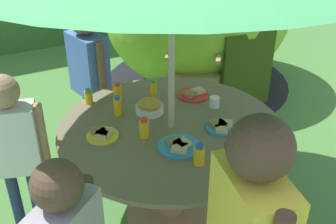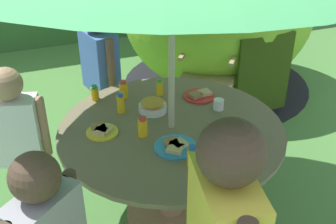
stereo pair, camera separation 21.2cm
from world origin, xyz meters
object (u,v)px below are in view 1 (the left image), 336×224
at_px(plate_near_left, 193,94).
at_px(juice_bottle_center_front, 153,88).
at_px(snack_bowl, 150,107).
at_px(child_in_blue_shirt, 89,65).
at_px(plate_back_edge, 222,126).
at_px(wooden_chair, 196,57).
at_px(garden_table, 171,150).
at_px(juice_bottle_mid_right, 199,155).
at_px(juice_bottle_center_back, 118,92).
at_px(plate_far_right, 179,146).
at_px(juice_bottle_mid_left, 89,97).
at_px(cup_near, 214,102).
at_px(plate_front_edge, 102,134).
at_px(dome_tent, 199,8).
at_px(juice_bottle_far_left, 118,106).
at_px(juice_bottle_near_right, 144,128).
at_px(child_in_white_shirt, 13,140).

distance_m(plate_near_left, juice_bottle_center_front, 0.27).
xyz_separation_m(snack_bowl, juice_bottle_center_front, (0.12, 0.19, 0.02)).
height_order(child_in_blue_shirt, snack_bowl, child_in_blue_shirt).
bearing_deg(juice_bottle_center_front, plate_back_edge, -71.01).
bearing_deg(plate_back_edge, wooden_chair, 66.52).
relative_size(child_in_blue_shirt, plate_back_edge, 6.28).
xyz_separation_m(garden_table, child_in_blue_shirt, (-0.22, 0.91, 0.26)).
relative_size(snack_bowl, juice_bottle_mid_right, 1.47).
relative_size(child_in_blue_shirt, juice_bottle_center_back, 9.97).
xyz_separation_m(garden_table, plate_far_right, (-0.06, -0.21, 0.19)).
relative_size(snack_bowl, plate_far_right, 0.75).
relative_size(garden_table, juice_bottle_mid_left, 13.17).
xyz_separation_m(plate_far_right, cup_near, (0.42, 0.30, 0.02)).
bearing_deg(juice_bottle_center_front, juice_bottle_mid_right, -97.47).
distance_m(garden_table, wooden_chair, 1.38).
bearing_deg(juice_bottle_center_front, plate_front_edge, -145.94).
height_order(dome_tent, juice_bottle_center_back, dome_tent).
xyz_separation_m(juice_bottle_far_left, juice_bottle_mid_left, (-0.12, 0.23, -0.01)).
bearing_deg(juice_bottle_center_back, cup_near, -35.07).
xyz_separation_m(juice_bottle_near_right, juice_bottle_mid_left, (-0.17, 0.53, -0.01)).
xyz_separation_m(snack_bowl, juice_bottle_mid_right, (0.01, -0.60, 0.02)).
relative_size(plate_near_left, juice_bottle_center_back, 1.73).
bearing_deg(garden_table, juice_bottle_mid_left, 125.29).
relative_size(plate_near_left, plate_far_right, 0.89).
relative_size(garden_table, dome_tent, 0.66).
bearing_deg(child_in_blue_shirt, cup_near, 21.62).
xyz_separation_m(dome_tent, juice_bottle_mid_left, (-1.52, -1.18, -0.07)).
bearing_deg(plate_back_edge, child_in_white_shirt, 160.04).
relative_size(child_in_blue_shirt, juice_bottle_far_left, 9.30).
height_order(wooden_chair, child_in_white_shirt, child_in_white_shirt).
distance_m(juice_bottle_center_back, juice_bottle_mid_left, 0.19).
height_order(juice_bottle_center_back, juice_bottle_mid_right, juice_bottle_center_back).
bearing_deg(wooden_chair, plate_near_left, -84.86).
relative_size(dome_tent, snack_bowl, 11.61).
relative_size(juice_bottle_far_left, juice_bottle_mid_right, 1.09).
bearing_deg(plate_far_right, cup_near, 35.75).
bearing_deg(dome_tent, plate_front_edge, -137.30).
bearing_deg(plate_back_edge, juice_bottle_center_front, 108.99).
relative_size(plate_far_right, plate_front_edge, 1.27).
bearing_deg(juice_bottle_mid_right, plate_front_edge, 128.24).
distance_m(plate_far_right, plate_front_edge, 0.46).
xyz_separation_m(snack_bowl, plate_front_edge, (-0.36, -0.13, -0.03)).
xyz_separation_m(child_in_white_shirt, juice_bottle_center_front, (0.95, 0.14, 0.04)).
height_order(dome_tent, snack_bowl, dome_tent).
distance_m(wooden_chair, snack_bowl, 1.26).
distance_m(snack_bowl, plate_far_right, 0.43).
bearing_deg(plate_far_right, juice_bottle_near_right, 125.43).
relative_size(wooden_chair, juice_bottle_mid_left, 10.06).
distance_m(child_in_white_shirt, juice_bottle_mid_right, 1.07).
height_order(child_in_blue_shirt, plate_front_edge, child_in_blue_shirt).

